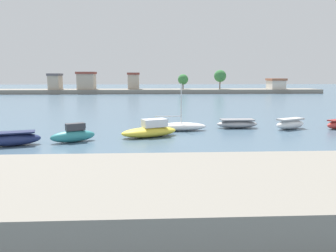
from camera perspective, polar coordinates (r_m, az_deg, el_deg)
name	(u,v)px	position (r m, az deg, el deg)	size (l,w,h in m)	color
ground_plane	(38,167)	(22.81, -21.68, -6.56)	(400.00, 400.00, 0.00)	#476075
moored_boat_1	(12,139)	(30.19, -25.54, -2.06)	(4.85, 2.92, 1.16)	navy
moored_boat_2	(73,135)	(29.96, -16.12, -1.51)	(4.00, 2.91, 1.65)	teal
moored_boat_3	(150,130)	(31.26, -3.11, -0.78)	(5.90, 4.04, 1.68)	yellow
moored_boat_4	(181,126)	(34.72, 2.22, -0.08)	(5.44, 1.77, 4.98)	white
moored_boat_5	(237,124)	(37.30, 11.90, 0.39)	(4.57, 1.73, 0.99)	#9E9EA3
moored_boat_6	(290,124)	(38.15, 20.46, 0.34)	(4.16, 2.99, 1.17)	white
mooring_buoy_0	(144,126)	(36.55, -4.20, -0.07)	(0.37, 0.37, 0.37)	yellow
distant_shoreline	(133,89)	(109.08, -6.06, 6.46)	(125.81, 10.56, 7.63)	gray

